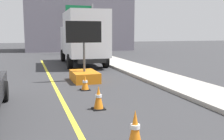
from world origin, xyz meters
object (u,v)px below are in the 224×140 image
at_px(traffic_cone_mid_lane, 135,129).
at_px(traffic_cone_far_lane, 98,98).
at_px(arrow_board_trailer, 84,71).
at_px(traffic_cone_curbside, 85,83).
at_px(highway_guide_sign, 85,20).
at_px(box_truck, 83,37).

distance_m(traffic_cone_mid_lane, traffic_cone_far_lane, 2.74).
bearing_deg(traffic_cone_far_lane, arrow_board_trailer, 83.37).
bearing_deg(traffic_cone_curbside, highway_guide_sign, 77.97).
xyz_separation_m(traffic_cone_mid_lane, traffic_cone_far_lane, (-0.00, 2.74, -0.04)).
bearing_deg(highway_guide_sign, traffic_cone_curbside, -102.03).
height_order(arrow_board_trailer, box_truck, box_truck).
bearing_deg(arrow_board_trailer, traffic_cone_curbside, -101.05).
relative_size(highway_guide_sign, traffic_cone_far_lane, 7.22).
bearing_deg(traffic_cone_mid_lane, traffic_cone_curbside, 88.30).
xyz_separation_m(box_truck, traffic_cone_curbside, (-1.53, -7.86, -1.60)).
distance_m(box_truck, traffic_cone_curbside, 8.17).
bearing_deg(highway_guide_sign, box_truck, -102.91).
height_order(highway_guide_sign, traffic_cone_mid_lane, highway_guide_sign).
relative_size(box_truck, traffic_cone_mid_lane, 8.92).
xyz_separation_m(arrow_board_trailer, traffic_cone_curbside, (-0.36, -1.84, -0.19)).
relative_size(box_truck, traffic_cone_far_lane, 9.86).
relative_size(highway_guide_sign, traffic_cone_mid_lane, 6.53).
bearing_deg(traffic_cone_curbside, arrow_board_trailer, 78.95).
xyz_separation_m(traffic_cone_far_lane, traffic_cone_curbside, (0.16, 2.63, -0.05)).
distance_m(arrow_board_trailer, highway_guide_sign, 15.41).
distance_m(highway_guide_sign, traffic_cone_mid_lane, 22.51).
distance_m(box_truck, highway_guide_sign, 9.12).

